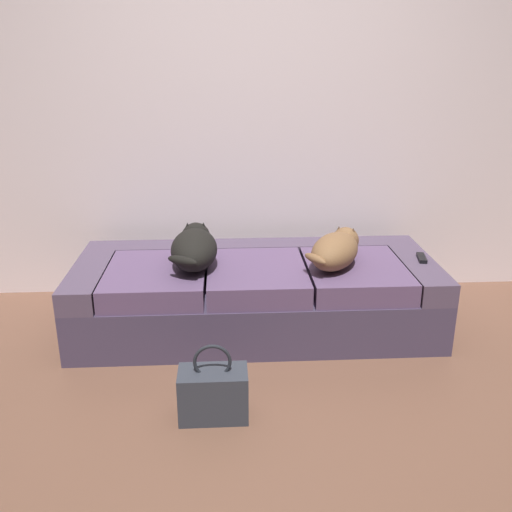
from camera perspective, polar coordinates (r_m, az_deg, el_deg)
The scene contains 7 objects.
ground_plane at distance 2.64m, azimuth 1.34°, elevation -17.61°, with size 10.00×10.00×0.00m, color brown.
back_wall at distance 3.83m, azimuth -0.64°, elevation 16.77°, with size 6.40×0.10×2.80m, color white.
couch at distance 3.46m, azimuth -0.05°, elevation -3.89°, with size 2.16×0.90×0.43m.
dog_dark at distance 3.30m, azimuth -6.29°, elevation 0.90°, with size 0.28×0.64×0.22m.
dog_tan at distance 3.30m, azimuth 8.18°, elevation 0.69°, with size 0.43×0.55×0.20m.
tv_remote at distance 3.54m, azimuth 16.49°, elevation -0.19°, with size 0.04×0.15×0.02m, color black.
handbag at distance 2.68m, azimuth -4.36°, elevation -13.70°, with size 0.32×0.18×0.38m.
Camera 1 is at (-0.18, -2.09, 1.60)m, focal length 39.37 mm.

